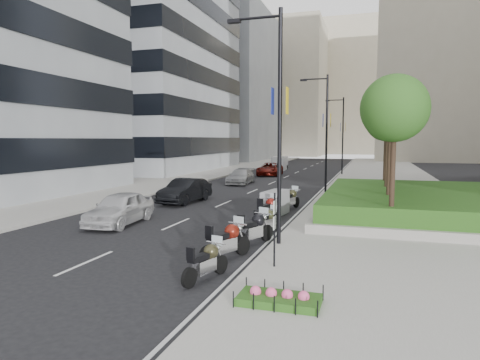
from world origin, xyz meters
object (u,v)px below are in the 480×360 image
at_px(car_b, 185,191).
at_px(delivery_van, 279,164).
at_px(lamp_post_0, 276,115).
at_px(motorcycle_1, 227,241).
at_px(lamp_post_1, 325,128).
at_px(motorcycle_2, 254,229).
at_px(car_a, 120,208).
at_px(lamp_post_2, 341,132).
at_px(motorcycle_0, 207,262).
at_px(motorcycle_3, 267,221).
at_px(car_c, 241,176).
at_px(motorcycle_4, 268,210).
at_px(motorcycle_5, 275,203).
at_px(car_d, 270,169).
at_px(motorcycle_6, 291,199).
at_px(parking_sign, 275,226).

xyz_separation_m(car_b, delivery_van, (-0.40, 31.64, 0.07)).
distance_m(lamp_post_0, motorcycle_1, 5.09).
xyz_separation_m(lamp_post_1, motorcycle_2, (-0.85, -16.91, -4.42)).
relative_size(motorcycle_1, delivery_van, 0.51).
height_order(lamp_post_0, lamp_post_1, same).
xyz_separation_m(lamp_post_1, car_a, (-8.26, -14.89, -4.27)).
height_order(lamp_post_2, car_b, lamp_post_2).
xyz_separation_m(motorcycle_2, car_a, (-7.41, 2.02, 0.15)).
height_order(motorcycle_2, car_b, car_b).
relative_size(motorcycle_0, motorcycle_3, 1.07).
bearing_deg(motorcycle_1, car_a, 81.97).
bearing_deg(car_c, motorcycle_0, -78.14).
xyz_separation_m(motorcycle_1, motorcycle_4, (-0.16, 6.82, 0.00)).
distance_m(motorcycle_3, motorcycle_5, 4.62).
bearing_deg(car_a, motorcycle_3, -2.94).
bearing_deg(motorcycle_2, delivery_van, 32.97).
bearing_deg(car_b, motorcycle_5, -18.95).
distance_m(motorcycle_4, car_c, 19.03).
bearing_deg(motorcycle_1, motorcycle_3, 19.61).
xyz_separation_m(motorcycle_0, motorcycle_5, (-0.45, 11.30, 0.11)).
height_order(motorcycle_3, car_d, car_d).
relative_size(motorcycle_1, car_a, 0.49).
distance_m(motorcycle_5, car_a, 8.23).
height_order(motorcycle_0, car_d, car_d).
distance_m(motorcycle_2, motorcycle_3, 2.18).
distance_m(car_a, car_d, 30.24).
bearing_deg(lamp_post_2, car_d, -161.28).
bearing_deg(car_a, car_c, 85.95).
bearing_deg(lamp_post_1, motorcycle_1, -93.55).
bearing_deg(lamp_post_2, car_c, -123.07).
bearing_deg(car_a, delivery_van, 86.42).
distance_m(lamp_post_2, car_d, 9.35).
distance_m(lamp_post_2, car_c, 15.79).
height_order(motorcycle_1, motorcycle_2, motorcycle_1).
relative_size(lamp_post_1, delivery_van, 2.00).
height_order(lamp_post_2, delivery_van, lamp_post_2).
xyz_separation_m(lamp_post_0, motorcycle_4, (-1.35, 4.56, -4.41)).
relative_size(motorcycle_6, car_b, 0.47).
relative_size(parking_sign, delivery_van, 0.56).
xyz_separation_m(motorcycle_6, car_d, (-6.77, 23.22, 0.12)).
relative_size(motorcycle_2, car_b, 0.48).
relative_size(car_c, delivery_van, 1.08).
bearing_deg(motorcycle_5, lamp_post_2, 5.31).
height_order(motorcycle_0, motorcycle_1, motorcycle_1).
bearing_deg(motorcycle_6, lamp_post_2, 13.13).
relative_size(lamp_post_1, car_b, 1.87).
xyz_separation_m(car_b, car_d, (0.38, 22.63, -0.06)).
height_order(motorcycle_3, delivery_van, delivery_van).
bearing_deg(car_b, motorcycle_1, -55.27).
xyz_separation_m(lamp_post_0, parking_sign, (0.66, -3.00, -3.61)).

